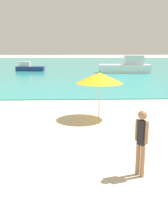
{
  "coord_description": "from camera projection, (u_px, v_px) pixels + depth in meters",
  "views": [
    {
      "loc": [
        0.22,
        -1.52,
        3.22
      ],
      "look_at": [
        0.56,
        7.26,
        1.06
      ],
      "focal_mm": 43.16,
      "sensor_mm": 36.0,
      "label": 1
    }
  ],
  "objects": [
    {
      "name": "boat_far",
      "position": [
        29.0,
        68.0,
        34.91
      ],
      "size": [
        3.67,
        1.45,
        1.22
      ],
      "rotation": [
        0.0,
        0.0,
        -0.09
      ],
      "color": "navy",
      "rests_on": "water"
    },
    {
      "name": "boat_near",
      "position": [
        127.0,
        67.0,
        32.58
      ],
      "size": [
        6.16,
        2.13,
        2.07
      ],
      "rotation": [
        0.0,
        0.0,
        3.11
      ],
      "color": "white",
      "rests_on": "water"
    },
    {
      "name": "person_standing",
      "position": [
        141.0,
        140.0,
        6.64
      ],
      "size": [
        0.27,
        0.33,
        1.71
      ],
      "rotation": [
        0.0,
        0.0,
        5.35
      ],
      "color": "#936B4C",
      "rests_on": "ground"
    },
    {
      "name": "beach_umbrella",
      "position": [
        99.0,
        78.0,
        11.91
      ],
      "size": [
        2.08,
        2.08,
        2.08
      ],
      "color": "#B7B7BC",
      "rests_on": "ground"
    },
    {
      "name": "water",
      "position": [
        72.0,
        65.0,
        45.54
      ],
      "size": [
        160.0,
        60.0,
        0.06
      ],
      "primitive_type": "cube",
      "color": "teal",
      "rests_on": "ground"
    }
  ]
}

